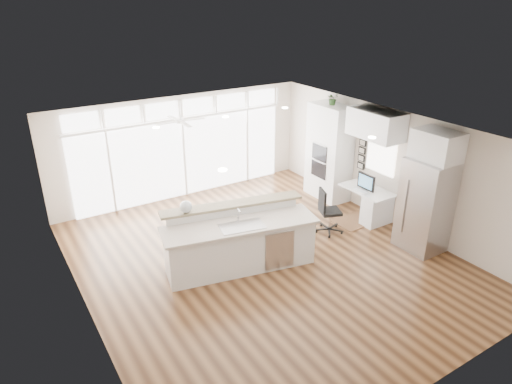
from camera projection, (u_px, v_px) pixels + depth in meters
floor at (265, 260)px, 9.45m from camera, size 7.00×8.00×0.02m
ceiling at (266, 134)px, 8.36m from camera, size 7.00×8.00×0.02m
wall_back at (182, 147)px, 12.00m from camera, size 7.00×0.04×2.70m
wall_front at (438, 312)px, 5.80m from camera, size 7.00×0.04×2.70m
wall_left at (80, 250)px, 7.19m from camera, size 0.04×8.00×2.70m
wall_right at (391, 167)px, 10.61m from camera, size 0.04×8.00×2.70m
glass_wall at (184, 158)px, 12.07m from camera, size 5.80×0.06×2.08m
transom_row at (180, 108)px, 11.53m from camera, size 5.90×0.06×0.40m
desk_window at (381, 155)px, 10.74m from camera, size 0.04×0.85×0.85m
ceiling_fan at (180, 117)px, 10.37m from camera, size 1.16×1.16×0.32m
recessed_lights at (260, 132)px, 8.52m from camera, size 3.40×3.00×0.02m
oven_cabinet at (329, 152)px, 11.88m from camera, size 0.64×1.20×2.50m
desk_nook at (366, 204)px, 11.05m from camera, size 0.72×1.30×0.76m
upper_cabinets at (376, 124)px, 10.28m from camera, size 0.64×1.30×0.64m
refrigerator at (425, 205)px, 9.51m from camera, size 0.76×0.90×2.00m
fridge_cabinet at (437, 145)px, 9.02m from camera, size 0.64×0.90×0.60m
framed_photos at (362, 154)px, 11.28m from camera, size 0.06×0.22×0.80m
kitchen_island at (240, 241)px, 8.95m from camera, size 3.21×1.75×1.21m
rug at (355, 221)px, 11.03m from camera, size 1.02×0.76×0.01m
office_chair at (330, 211)px, 10.34m from camera, size 0.69×0.67×1.06m
fishbowl at (186, 207)px, 8.70m from camera, size 0.31×0.31×0.24m
monitor at (366, 182)px, 10.77m from camera, size 0.09×0.51×0.43m
keyboard at (360, 191)px, 10.77m from camera, size 0.15×0.37×0.02m
potted_plant at (333, 100)px, 11.33m from camera, size 0.29×0.32×0.25m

